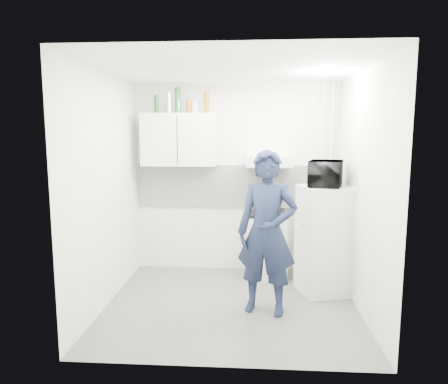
{
  "coord_description": "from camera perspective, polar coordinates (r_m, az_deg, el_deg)",
  "views": [
    {
      "loc": [
        0.2,
        -4.31,
        1.9
      ],
      "look_at": [
        -0.1,
        0.3,
        1.25
      ],
      "focal_mm": 32.0,
      "sensor_mm": 36.0,
      "label": 1
    }
  ],
  "objects": [
    {
      "name": "floor",
      "position": [
        4.72,
        0.99,
        -15.75
      ],
      "size": [
        2.8,
        2.8,
        0.0
      ],
      "primitive_type": "plane",
      "color": "#54554F",
      "rests_on": "ground"
    },
    {
      "name": "ceiling",
      "position": [
        4.37,
        1.08,
        17.21
      ],
      "size": [
        2.8,
        2.8,
        0.0
      ],
      "primitive_type": "plane",
      "color": "white",
      "rests_on": "wall_back"
    },
    {
      "name": "wall_back",
      "position": [
        5.6,
        1.62,
        1.86
      ],
      "size": [
        2.8,
        0.0,
        2.8
      ],
      "primitive_type": "plane",
      "rotation": [
        1.57,
        0.0,
        0.0
      ],
      "color": "white",
      "rests_on": "floor"
    },
    {
      "name": "wall_left",
      "position": [
        4.64,
        -16.52,
        0.24
      ],
      "size": [
        0.0,
        2.6,
        2.6
      ],
      "primitive_type": "plane",
      "rotation": [
        1.57,
        0.0,
        1.57
      ],
      "color": "white",
      "rests_on": "floor"
    },
    {
      "name": "wall_right",
      "position": [
        4.52,
        19.06,
        -0.07
      ],
      "size": [
        0.0,
        2.6,
        2.6
      ],
      "primitive_type": "plane",
      "rotation": [
        1.57,
        0.0,
        -1.57
      ],
      "color": "white",
      "rests_on": "floor"
    },
    {
      "name": "person",
      "position": [
        4.29,
        6.15,
        -5.79
      ],
      "size": [
        0.73,
        0.57,
        1.76
      ],
      "primitive_type": "imported",
      "rotation": [
        0.0,
        0.0,
        -0.26
      ],
      "color": "#161D36",
      "rests_on": "floor"
    },
    {
      "name": "stove",
      "position": [
        5.52,
        6.12,
        -7.58
      ],
      "size": [
        0.53,
        0.53,
        0.84
      ],
      "primitive_type": "cube",
      "color": "silver",
      "rests_on": "floor"
    },
    {
      "name": "fridge",
      "position": [
        5.01,
        14.02,
        -6.64
      ],
      "size": [
        0.66,
        0.66,
        1.31
      ],
      "primitive_type": "cube",
      "rotation": [
        0.0,
        0.0,
        0.24
      ],
      "color": "white",
      "rests_on": "floor"
    },
    {
      "name": "stove_top",
      "position": [
        5.42,
        6.19,
        -3.13
      ],
      "size": [
        0.5,
        0.5,
        0.03
      ],
      "primitive_type": "cube",
      "color": "black",
      "rests_on": "stove"
    },
    {
      "name": "saucepan",
      "position": [
        5.36,
        6.34,
        -2.61
      ],
      "size": [
        0.16,
        0.16,
        0.09
      ],
      "primitive_type": "cylinder",
      "color": "silver",
      "rests_on": "stove_top"
    },
    {
      "name": "microwave",
      "position": [
        4.87,
        14.34,
        2.58
      ],
      "size": [
        0.62,
        0.5,
        0.3
      ],
      "primitive_type": "imported",
      "rotation": [
        0.0,
        0.0,
        1.32
      ],
      "color": "black",
      "rests_on": "fridge"
    },
    {
      "name": "bottle_b",
      "position": [
        5.55,
        -9.64,
        12.23
      ],
      "size": [
        0.06,
        0.06,
        0.24
      ],
      "primitive_type": "cylinder",
      "color": "#144C1E",
      "rests_on": "upper_cabinet"
    },
    {
      "name": "bottle_c",
      "position": [
        5.51,
        -7.91,
        12.5
      ],
      "size": [
        0.07,
        0.07,
        0.28
      ],
      "primitive_type": "cylinder",
      "color": "silver",
      "rests_on": "upper_cabinet"
    },
    {
      "name": "bottle_d",
      "position": [
        5.49,
        -6.65,
        12.86
      ],
      "size": [
        0.08,
        0.08,
        0.34
      ],
      "primitive_type": "cylinder",
      "color": "#144C1E",
      "rests_on": "upper_cabinet"
    },
    {
      "name": "canister_a",
      "position": [
        5.46,
        -5.03,
        12.09
      ],
      "size": [
        0.07,
        0.07,
        0.18
      ],
      "primitive_type": "cylinder",
      "color": "brown",
      "rests_on": "upper_cabinet"
    },
    {
      "name": "canister_b",
      "position": [
        5.45,
        -4.2,
        11.97
      ],
      "size": [
        0.08,
        0.08,
        0.16
      ],
      "primitive_type": "cylinder",
      "color": "#B2B7BC",
      "rests_on": "upper_cabinet"
    },
    {
      "name": "bottle_e",
      "position": [
        5.44,
        -2.53,
        12.69
      ],
      "size": [
        0.07,
        0.07,
        0.29
      ],
      "primitive_type": "cylinder",
      "color": "brown",
      "rests_on": "upper_cabinet"
    },
    {
      "name": "upper_cabinet",
      "position": [
        5.47,
        -6.37,
        7.44
      ],
      "size": [
        1.0,
        0.35,
        0.7
      ],
      "primitive_type": "cube",
      "color": "white",
      "rests_on": "wall_back"
    },
    {
      "name": "range_hood",
      "position": [
        5.33,
        6.39,
        4.41
      ],
      "size": [
        0.6,
        0.5,
        0.14
      ],
      "primitive_type": "cube",
      "color": "silver",
      "rests_on": "wall_back"
    },
    {
      "name": "backsplash",
      "position": [
        5.6,
        1.61,
        0.82
      ],
      "size": [
        2.74,
        0.03,
        0.6
      ],
      "primitive_type": "cube",
      "color": "white",
      "rests_on": "wall_back"
    },
    {
      "name": "pipe_a",
      "position": [
        5.63,
        14.95,
        1.62
      ],
      "size": [
        0.05,
        0.05,
        2.6
      ],
      "primitive_type": "cylinder",
      "color": "silver",
      "rests_on": "floor"
    },
    {
      "name": "pipe_b",
      "position": [
        5.6,
        13.74,
        1.63
      ],
      "size": [
        0.04,
        0.04,
        2.6
      ],
      "primitive_type": "cylinder",
      "color": "silver",
      "rests_on": "floor"
    },
    {
      "name": "ceiling_spot_fixture",
      "position": [
        4.63,
        14.17,
        16.08
      ],
      "size": [
        0.1,
        0.1,
        0.02
      ],
      "primitive_type": "cylinder",
      "color": "white",
      "rests_on": "ceiling"
    }
  ]
}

